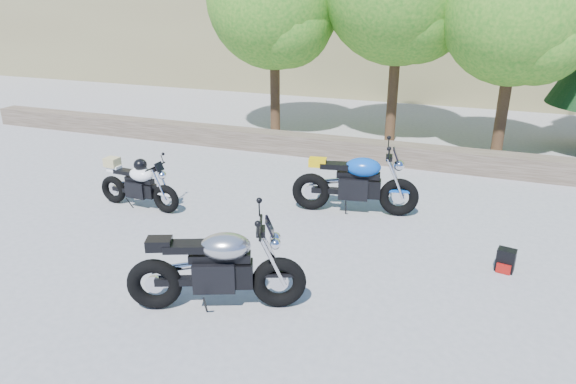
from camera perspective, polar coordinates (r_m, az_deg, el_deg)
The scene contains 8 objects.
ground at distance 8.17m, azimuth -3.79°, elevation -7.13°, with size 90.00×90.00×0.00m, color gray.
stone_wall at distance 12.92m, azimuth 6.15°, elevation 4.82°, with size 22.00×0.55×0.50m, color #493E31.
tree_decid_left at distance 14.70m, azimuth -1.23°, elevation 20.29°, with size 3.67×3.67×5.62m.
tree_decid_right at distance 13.50m, azimuth 24.62°, elevation 17.84°, with size 3.54×3.54×5.41m.
silver_bike at distance 6.71m, azimuth -7.85°, elevation -8.46°, with size 2.23×1.09×1.17m.
white_bike at distance 10.17m, azimuth -16.36°, elevation 0.90°, with size 1.80×0.57×1.00m.
blue_bike at distance 9.59m, azimuth 7.54°, elevation 0.93°, with size 2.35×0.77×1.19m.
backpack at distance 8.32m, azimuth 23.02°, elevation -7.03°, with size 0.29×0.26×0.35m.
Camera 1 is at (3.00, -6.54, 3.87)m, focal length 32.00 mm.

